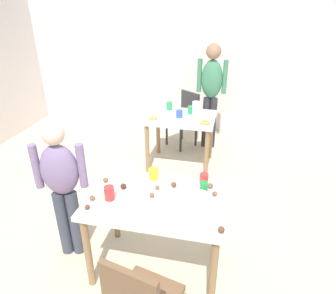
% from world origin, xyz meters
% --- Properties ---
extents(ground_plane, '(6.40, 6.40, 0.00)m').
position_xyz_m(ground_plane, '(0.00, 0.00, 0.00)').
color(ground_plane, beige).
extents(wall_back, '(6.40, 0.10, 2.60)m').
position_xyz_m(wall_back, '(0.00, 3.20, 1.30)').
color(wall_back, silver).
rests_on(wall_back, ground_plane).
extents(dining_table_near, '(1.13, 0.72, 0.75)m').
position_xyz_m(dining_table_near, '(0.04, -0.18, 0.64)').
color(dining_table_near, white).
rests_on(dining_table_near, ground_plane).
extents(dining_table_far, '(0.93, 0.72, 0.75)m').
position_xyz_m(dining_table_far, '(-0.11, 1.74, 0.63)').
color(dining_table_far, silver).
rests_on(dining_table_far, ground_plane).
extents(chair_far_table, '(0.56, 0.56, 0.87)m').
position_xyz_m(chair_far_table, '(-0.17, 2.44, 0.50)').
color(chair_far_table, '#2D2D33').
rests_on(chair_far_table, ground_plane).
extents(person_girl_near, '(0.45, 0.27, 1.33)m').
position_xyz_m(person_girl_near, '(-0.80, -0.17, 0.78)').
color(person_girl_near, '#383D4C').
rests_on(person_girl_near, ground_plane).
extents(person_adult_far, '(0.45, 0.22, 1.62)m').
position_xyz_m(person_adult_far, '(0.23, 2.44, 0.98)').
color(person_adult_far, '#28282D').
rests_on(person_adult_far, ground_plane).
extents(mixing_bowl, '(0.20, 0.20, 0.08)m').
position_xyz_m(mixing_bowl, '(0.39, -0.17, 0.79)').
color(mixing_bowl, white).
rests_on(mixing_bowl, dining_table_near).
extents(soda_can, '(0.07, 0.07, 0.12)m').
position_xyz_m(soda_can, '(0.41, -0.04, 0.81)').
color(soda_can, '#198438').
rests_on(soda_can, dining_table_near).
extents(fork_near, '(0.17, 0.02, 0.01)m').
position_xyz_m(fork_near, '(0.11, -0.31, 0.75)').
color(fork_near, silver).
rests_on(fork_near, dining_table_near).
extents(cup_near_0, '(0.08, 0.08, 0.10)m').
position_xyz_m(cup_near_0, '(0.39, 0.14, 0.80)').
color(cup_near_0, red).
rests_on(cup_near_0, dining_table_near).
extents(cup_near_1, '(0.09, 0.09, 0.10)m').
position_xyz_m(cup_near_1, '(-0.06, 0.12, 0.80)').
color(cup_near_1, yellow).
rests_on(cup_near_1, dining_table_near).
extents(cup_near_2, '(0.08, 0.08, 0.12)m').
position_xyz_m(cup_near_2, '(-0.33, -0.26, 0.81)').
color(cup_near_2, red).
rests_on(cup_near_2, dining_table_near).
extents(cake_ball_0, '(0.05, 0.05, 0.05)m').
position_xyz_m(cake_ball_0, '(-0.46, -0.03, 0.77)').
color(cake_ball_0, brown).
rests_on(cake_ball_0, dining_table_near).
extents(cake_ball_1, '(0.04, 0.04, 0.04)m').
position_xyz_m(cake_ball_1, '(0.01, -0.04, 0.77)').
color(cake_ball_1, brown).
rests_on(cake_ball_1, dining_table_near).
extents(cake_ball_2, '(0.04, 0.04, 0.04)m').
position_xyz_m(cake_ball_2, '(-0.45, -0.42, 0.77)').
color(cake_ball_2, brown).
rests_on(cake_ball_2, dining_table_near).
extents(cake_ball_3, '(0.05, 0.05, 0.05)m').
position_xyz_m(cake_ball_3, '(-0.46, -0.30, 0.77)').
color(cake_ball_3, brown).
rests_on(cake_ball_3, dining_table_near).
extents(cake_ball_4, '(0.05, 0.05, 0.05)m').
position_xyz_m(cake_ball_4, '(-0.27, -0.10, 0.78)').
color(cake_ball_4, '#3D2319').
rests_on(cake_ball_4, dining_table_near).
extents(cake_ball_5, '(0.05, 0.05, 0.05)m').
position_xyz_m(cake_ball_5, '(0.14, 0.03, 0.77)').
color(cake_ball_5, brown).
rests_on(cake_ball_5, dining_table_near).
extents(cake_ball_6, '(0.04, 0.04, 0.04)m').
position_xyz_m(cake_ball_6, '(0.50, -0.03, 0.77)').
color(cake_ball_6, brown).
rests_on(cake_ball_6, dining_table_near).
extents(cake_ball_7, '(0.05, 0.05, 0.05)m').
position_xyz_m(cake_ball_7, '(0.45, 0.08, 0.77)').
color(cake_ball_7, brown).
rests_on(cake_ball_7, dining_table_near).
extents(cake_ball_8, '(0.04, 0.04, 0.04)m').
position_xyz_m(cake_ball_8, '(0.00, -0.16, 0.77)').
color(cake_ball_8, brown).
rests_on(cake_ball_8, dining_table_near).
extents(cake_ball_9, '(0.05, 0.05, 0.05)m').
position_xyz_m(cake_ball_9, '(0.58, -0.45, 0.77)').
color(cake_ball_9, brown).
rests_on(cake_ball_9, dining_table_near).
extents(pitcher_far, '(0.11, 0.11, 0.23)m').
position_xyz_m(pitcher_far, '(0.10, 1.71, 0.86)').
color(pitcher_far, white).
rests_on(pitcher_far, dining_table_far).
extents(cup_far_0, '(0.08, 0.08, 0.11)m').
position_xyz_m(cup_far_0, '(0.00, 1.87, 0.80)').
color(cup_far_0, green).
rests_on(cup_far_0, dining_table_far).
extents(cup_far_1, '(0.08, 0.08, 0.12)m').
position_xyz_m(cup_far_1, '(-0.33, 1.97, 0.81)').
color(cup_far_1, green).
rests_on(cup_far_1, dining_table_far).
extents(cup_far_2, '(0.09, 0.09, 0.10)m').
position_xyz_m(cup_far_2, '(-0.12, 1.69, 0.80)').
color(cup_far_2, '#3351B2').
rests_on(cup_far_2, dining_table_far).
extents(donut_far_0, '(0.14, 0.14, 0.04)m').
position_xyz_m(donut_far_0, '(0.24, 1.54, 0.77)').
color(donut_far_0, gold).
rests_on(donut_far_0, dining_table_far).
extents(donut_far_1, '(0.12, 0.12, 0.03)m').
position_xyz_m(donut_far_1, '(-0.46, 1.55, 0.77)').
color(donut_far_1, gold).
rests_on(donut_far_1, dining_table_far).
extents(donut_far_2, '(0.11, 0.11, 0.03)m').
position_xyz_m(donut_far_2, '(-0.33, 1.45, 0.77)').
color(donut_far_2, white).
rests_on(donut_far_2, dining_table_far).
extents(donut_far_3, '(0.10, 0.10, 0.03)m').
position_xyz_m(donut_far_3, '(-0.49, 2.02, 0.76)').
color(donut_far_3, white).
rests_on(donut_far_3, dining_table_far).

